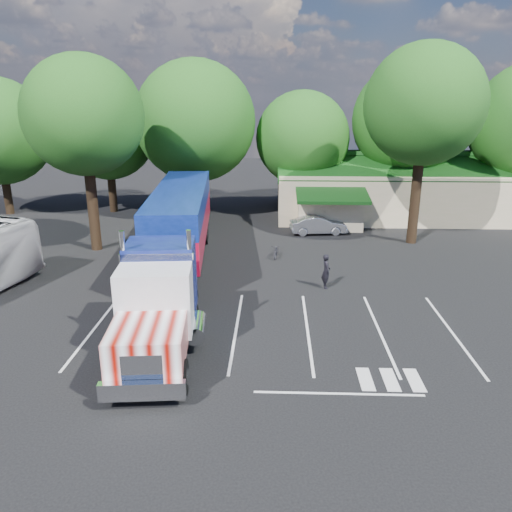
{
  "coord_description": "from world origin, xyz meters",
  "views": [
    {
      "loc": [
        1.66,
        -26.33,
        9.95
      ],
      "look_at": [
        0.72,
        -1.42,
        2.0
      ],
      "focal_mm": 35.0,
      "sensor_mm": 36.0,
      "label": 1
    }
  ],
  "objects_px": {
    "semi_truck": "(177,232)",
    "silver_sedan": "(318,225)",
    "woman": "(326,271)",
    "bicycle": "(276,251)"
  },
  "relations": [
    {
      "from": "semi_truck",
      "to": "woman",
      "type": "height_order",
      "value": "semi_truck"
    },
    {
      "from": "woman",
      "to": "silver_sedan",
      "type": "bearing_deg",
      "value": -8.84
    },
    {
      "from": "semi_truck",
      "to": "silver_sedan",
      "type": "xyz_separation_m",
      "value": [
        8.8,
        10.12,
        -2.08
      ]
    },
    {
      "from": "woman",
      "to": "bicycle",
      "type": "distance_m",
      "value": 5.99
    },
    {
      "from": "bicycle",
      "to": "semi_truck",
      "type": "bearing_deg",
      "value": -138.31
    },
    {
      "from": "woman",
      "to": "silver_sedan",
      "type": "xyz_separation_m",
      "value": [
        0.5,
        11.3,
        -0.25
      ]
    },
    {
      "from": "woman",
      "to": "silver_sedan",
      "type": "distance_m",
      "value": 11.31
    },
    {
      "from": "semi_truck",
      "to": "bicycle",
      "type": "height_order",
      "value": "semi_truck"
    },
    {
      "from": "woman",
      "to": "bicycle",
      "type": "height_order",
      "value": "woman"
    },
    {
      "from": "bicycle",
      "to": "silver_sedan",
      "type": "distance_m",
      "value": 6.78
    }
  ]
}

